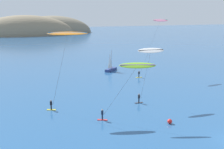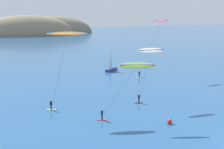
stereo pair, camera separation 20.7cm
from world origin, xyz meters
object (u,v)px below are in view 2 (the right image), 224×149
Objects in this scene: kitesurfer_lime at (134,70)px; kitesurfer_white at (150,54)px; marker_buoy at (169,121)px; sailboat_near at (112,68)px; kitesurfer_pink at (159,25)px; kitesurfer_orange at (66,38)px.

kitesurfer_lime is 0.89× the size of kitesurfer_white.
kitesurfer_white is at bearing 77.51° from marker_buoy.
sailboat_near is at bearing 72.96° from kitesurfer_lime.
kitesurfer_pink is at bearing 62.11° from marker_buoy.
kitesurfer_pink reaches higher than sailboat_near.
marker_buoy is at bearing -102.49° from kitesurfer_white.
kitesurfer_orange reaches higher than kitesurfer_white.
sailboat_near is 0.44× the size of kitesurfer_orange.
kitesurfer_pink reaches higher than kitesurfer_orange.
kitesurfer_pink is 23.10m from kitesurfer_white.
kitesurfer_white is (-12.97, -18.68, -4.08)m from kitesurfer_pink.
sailboat_near is at bearing 81.15° from kitesurfer_white.
kitesurfer_pink is at bearing -49.84° from sailboat_near.
kitesurfer_orange is 18.30× the size of marker_buoy.
kitesurfer_lime is at bearing -46.20° from kitesurfer_orange.
kitesurfer_orange is 14.64m from kitesurfer_white.
kitesurfer_pink is 1.11× the size of kitesurfer_orange.
kitesurfer_orange is at bearing 173.94° from kitesurfer_white.
sailboat_near is 34.85m from kitesurfer_orange.
kitesurfer_orange is (-27.20, -17.17, -1.00)m from kitesurfer_pink.
kitesurfer_orange is at bearing -147.74° from kitesurfer_pink.
kitesurfer_orange is 1.31× the size of kitesurfer_white.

